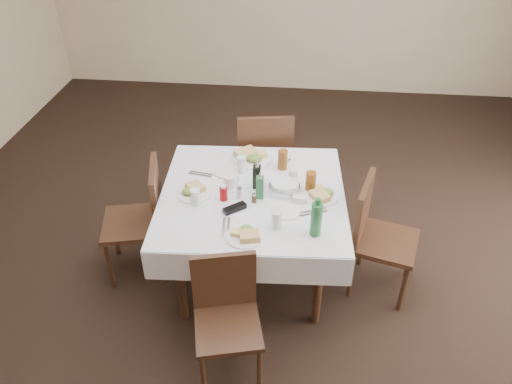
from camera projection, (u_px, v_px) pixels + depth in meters
ground_plane at (258, 265)px, 3.97m from camera, size 7.00×7.00×0.00m
room_shell at (259, 57)px, 2.98m from camera, size 6.04×7.04×2.80m
dining_table at (253, 203)px, 3.52m from camera, size 1.35×1.35×0.76m
chair_north at (264, 155)px, 4.29m from camera, size 0.53×0.53×0.97m
chair_south at (226, 309)px, 2.99m from camera, size 0.47×0.47×0.82m
chair_east at (375, 231)px, 3.53m from camera, size 0.52×0.52×0.90m
chair_west at (144, 214)px, 3.66m from camera, size 0.52×0.52×0.92m
meal_north at (252, 156)px, 3.82m from camera, size 0.31×0.31×0.07m
meal_south at (246, 235)px, 3.08m from camera, size 0.24×0.24×0.05m
meal_east at (321, 195)px, 3.42m from camera, size 0.25×0.25×0.05m
meal_west at (193, 191)px, 3.45m from camera, size 0.24×0.24×0.05m
side_plate_a at (226, 172)px, 3.68m from camera, size 0.18×0.18×0.01m
side_plate_b at (286, 212)px, 3.29m from camera, size 0.18×0.18×0.01m
water_n at (242, 164)px, 3.66m from camera, size 0.07×0.07×0.13m
water_s at (277, 220)px, 3.13m from camera, size 0.06×0.06×0.12m
water_e at (293, 176)px, 3.54m from camera, size 0.06×0.06×0.12m
water_w at (196, 197)px, 3.33m from camera, size 0.06×0.06×0.12m
iced_tea_a at (283, 160)px, 3.69m from camera, size 0.07×0.07×0.15m
iced_tea_b at (311, 182)px, 3.45m from camera, size 0.07×0.07×0.15m
bread_basket at (285, 186)px, 3.48m from camera, size 0.22×0.22×0.07m
oil_cruet_dark at (257, 176)px, 3.47m from camera, size 0.05×0.05×0.23m
oil_cruet_green at (260, 186)px, 3.38m from camera, size 0.05×0.05×0.21m
ketchup_bottle at (223, 193)px, 3.38m from camera, size 0.05×0.05×0.12m
salt_shaker at (239, 193)px, 3.40m from camera, size 0.04×0.04×0.08m
pepper_shaker at (254, 198)px, 3.37m from camera, size 0.03×0.03×0.07m
coffee_mug at (230, 183)px, 3.49m from camera, size 0.14×0.14×0.10m
sunglasses at (235, 208)px, 3.30m from camera, size 0.16×0.14×0.03m
green_bottle at (316, 219)px, 3.04m from camera, size 0.07×0.07×0.27m
sugar_caddy at (299, 199)px, 3.37m from camera, size 0.10×0.06×0.04m
cutlery_n at (284, 164)px, 3.78m from camera, size 0.10×0.16×0.01m
cutlery_s at (226, 227)px, 3.16m from camera, size 0.06×0.20×0.01m
cutlery_e at (313, 212)px, 3.29m from camera, size 0.20×0.12×0.01m
cutlery_w at (201, 174)px, 3.66m from camera, size 0.18×0.08×0.01m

